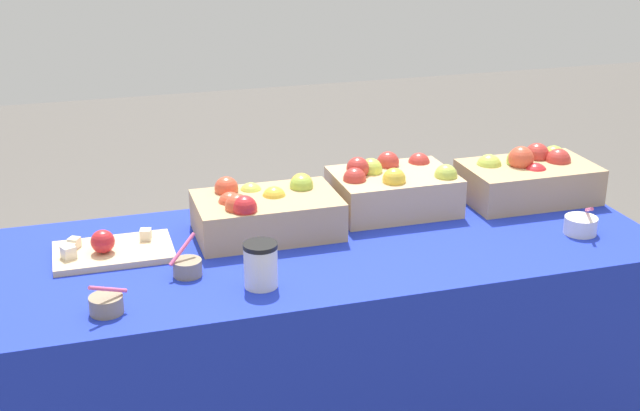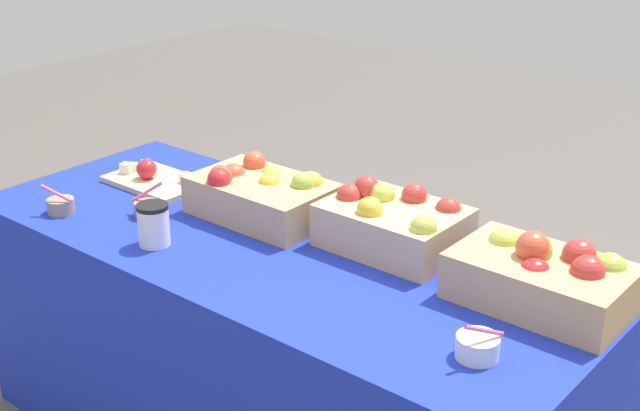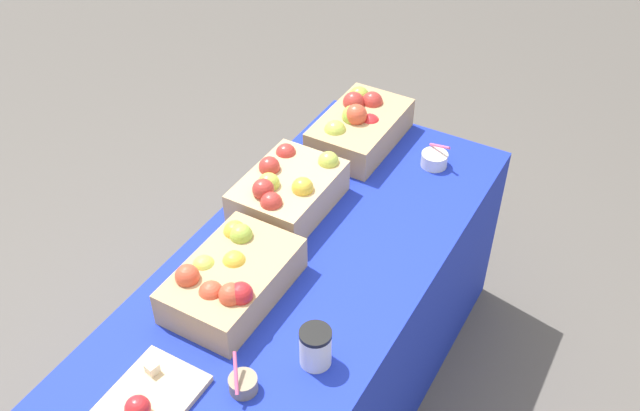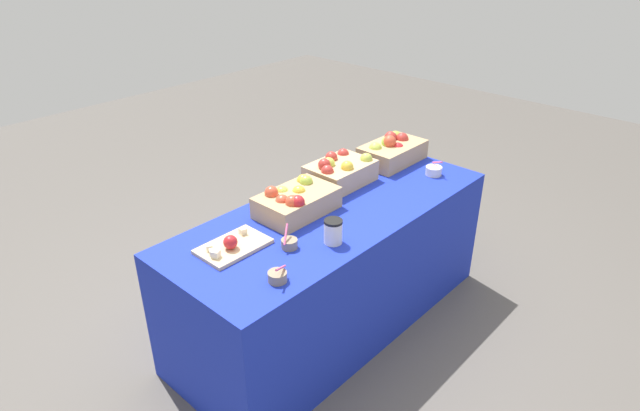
% 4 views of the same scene
% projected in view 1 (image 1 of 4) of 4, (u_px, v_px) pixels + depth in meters
% --- Properties ---
extents(table, '(1.90, 0.76, 0.74)m').
position_uv_depth(table, '(328.00, 353.00, 2.60)').
color(table, '#192DB7').
rests_on(table, ground_plane).
extents(apple_crate_left, '(0.42, 0.26, 0.18)m').
position_uv_depth(apple_crate_left, '(529.00, 177.00, 2.78)').
color(apple_crate_left, tan).
rests_on(apple_crate_left, table).
extents(apple_crate_middle, '(0.37, 0.27, 0.18)m').
position_uv_depth(apple_crate_middle, '(393.00, 188.00, 2.68)').
color(apple_crate_middle, tan).
rests_on(apple_crate_middle, table).
extents(apple_crate_right, '(0.42, 0.26, 0.16)m').
position_uv_depth(apple_crate_right, '(265.00, 212.00, 2.50)').
color(apple_crate_right, tan).
rests_on(apple_crate_right, table).
extents(cutting_board_front, '(0.33, 0.21, 0.08)m').
position_uv_depth(cutting_board_front, '(110.00, 250.00, 2.37)').
color(cutting_board_front, '#D1B284').
rests_on(cutting_board_front, table).
extents(sample_bowl_near, '(0.09, 0.08, 0.11)m').
position_uv_depth(sample_bowl_near, '(187.00, 267.00, 2.25)').
color(sample_bowl_near, gray).
rests_on(sample_bowl_near, table).
extents(sample_bowl_mid, '(0.10, 0.08, 0.09)m').
position_uv_depth(sample_bowl_mid, '(106.00, 304.00, 2.06)').
color(sample_bowl_mid, gray).
rests_on(sample_bowl_mid, table).
extents(sample_bowl_far, '(0.10, 0.10, 0.10)m').
position_uv_depth(sample_bowl_far, '(581.00, 225.00, 2.52)').
color(sample_bowl_far, silver).
rests_on(sample_bowl_far, table).
extents(coffee_cup, '(0.09, 0.09, 0.12)m').
position_uv_depth(coffee_cup, '(261.00, 265.00, 2.18)').
color(coffee_cup, silver).
rests_on(coffee_cup, table).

